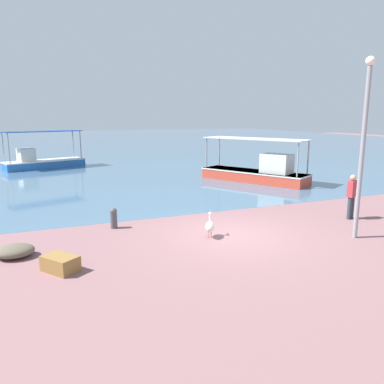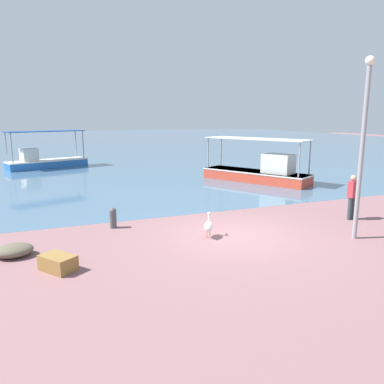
{
  "view_description": "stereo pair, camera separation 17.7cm",
  "coord_description": "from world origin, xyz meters",
  "px_view_note": "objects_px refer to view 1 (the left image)",
  "views": [
    {
      "loc": [
        -5.67,
        -10.32,
        3.83
      ],
      "look_at": [
        -0.07,
        3.43,
        0.81
      ],
      "focal_mm": 35.0,
      "sensor_mm": 36.0,
      "label": 1
    },
    {
      "loc": [
        -5.5,
        -10.38,
        3.83
      ],
      "look_at": [
        -0.07,
        3.43,
        0.81
      ],
      "focal_mm": 35.0,
      "sensor_mm": 36.0,
      "label": 2
    }
  ],
  "objects_px": {
    "net_pile": "(15,251)",
    "fishing_boat_far_left": "(42,160)",
    "mooring_bollard": "(114,217)",
    "fisherman_standing": "(352,195)",
    "cargo_crate": "(60,263)",
    "pelican": "(210,226)",
    "fishing_boat_outer": "(258,171)",
    "lamp_post": "(363,139)"
  },
  "relations": [
    {
      "from": "cargo_crate",
      "to": "net_pile",
      "type": "bearing_deg",
      "value": 126.97
    },
    {
      "from": "pelican",
      "to": "mooring_bollard",
      "type": "distance_m",
      "value": 3.44
    },
    {
      "from": "mooring_bollard",
      "to": "cargo_crate",
      "type": "xyz_separation_m",
      "value": [
        -1.94,
        -3.19,
        -0.19
      ]
    },
    {
      "from": "net_pile",
      "to": "fishing_boat_far_left",
      "type": "bearing_deg",
      "value": 87.14
    },
    {
      "from": "fishing_boat_outer",
      "to": "cargo_crate",
      "type": "xyz_separation_m",
      "value": [
        -11.61,
        -9.36,
        -0.44
      ]
    },
    {
      "from": "fishing_boat_outer",
      "to": "fisherman_standing",
      "type": "relative_size",
      "value": 3.87
    },
    {
      "from": "fishing_boat_far_left",
      "to": "fishing_boat_outer",
      "type": "relative_size",
      "value": 0.92
    },
    {
      "from": "mooring_bollard",
      "to": "pelican",
      "type": "bearing_deg",
      "value": -39.18
    },
    {
      "from": "pelican",
      "to": "fisherman_standing",
      "type": "height_order",
      "value": "fisherman_standing"
    },
    {
      "from": "pelican",
      "to": "fisherman_standing",
      "type": "distance_m",
      "value": 5.89
    },
    {
      "from": "fishing_boat_outer",
      "to": "net_pile",
      "type": "xyz_separation_m",
      "value": [
        -12.72,
        -7.89,
        -0.46
      ]
    },
    {
      "from": "fishing_boat_outer",
      "to": "net_pile",
      "type": "distance_m",
      "value": 14.97
    },
    {
      "from": "fishing_boat_outer",
      "to": "pelican",
      "type": "xyz_separation_m",
      "value": [
        -7.01,
        -8.34,
        -0.26
      ]
    },
    {
      "from": "fishing_boat_far_left",
      "to": "fishing_boat_outer",
      "type": "bearing_deg",
      "value": -43.65
    },
    {
      "from": "pelican",
      "to": "fisherman_standing",
      "type": "bearing_deg",
      "value": 0.02
    },
    {
      "from": "pelican",
      "to": "mooring_bollard",
      "type": "height_order",
      "value": "pelican"
    },
    {
      "from": "fishing_boat_far_left",
      "to": "fisherman_standing",
      "type": "distance_m",
      "value": 22.27
    },
    {
      "from": "lamp_post",
      "to": "mooring_bollard",
      "type": "height_order",
      "value": "lamp_post"
    },
    {
      "from": "fisherman_standing",
      "to": "cargo_crate",
      "type": "distance_m",
      "value": 10.55
    },
    {
      "from": "net_pile",
      "to": "cargo_crate",
      "type": "distance_m",
      "value": 1.84
    },
    {
      "from": "net_pile",
      "to": "cargo_crate",
      "type": "height_order",
      "value": "cargo_crate"
    },
    {
      "from": "lamp_post",
      "to": "cargo_crate",
      "type": "relative_size",
      "value": 6.25
    },
    {
      "from": "fishing_boat_far_left",
      "to": "lamp_post",
      "type": "xyz_separation_m",
      "value": [
        9.06,
        -21.36,
        2.54
      ]
    },
    {
      "from": "fishing_boat_far_left",
      "to": "net_pile",
      "type": "distance_m",
      "value": 19.14
    },
    {
      "from": "fisherman_standing",
      "to": "net_pile",
      "type": "xyz_separation_m",
      "value": [
        -11.58,
        0.45,
        -0.73
      ]
    },
    {
      "from": "fisherman_standing",
      "to": "cargo_crate",
      "type": "relative_size",
      "value": 1.9
    },
    {
      "from": "fisherman_standing",
      "to": "pelican",
      "type": "bearing_deg",
      "value": -179.98
    },
    {
      "from": "pelican",
      "to": "net_pile",
      "type": "distance_m",
      "value": 5.73
    },
    {
      "from": "net_pile",
      "to": "mooring_bollard",
      "type": "bearing_deg",
      "value": 29.41
    },
    {
      "from": "lamp_post",
      "to": "fisherman_standing",
      "type": "bearing_deg",
      "value": 48.77
    },
    {
      "from": "mooring_bollard",
      "to": "cargo_crate",
      "type": "distance_m",
      "value": 3.74
    },
    {
      "from": "cargo_crate",
      "to": "mooring_bollard",
      "type": "bearing_deg",
      "value": 58.72
    },
    {
      "from": "fishing_boat_outer",
      "to": "fisherman_standing",
      "type": "xyz_separation_m",
      "value": [
        -1.14,
        -8.34,
        0.27
      ]
    },
    {
      "from": "fisherman_standing",
      "to": "cargo_crate",
      "type": "xyz_separation_m",
      "value": [
        -10.47,
        -1.02,
        -0.71
      ]
    },
    {
      "from": "lamp_post",
      "to": "cargo_crate",
      "type": "height_order",
      "value": "lamp_post"
    },
    {
      "from": "fishing_boat_outer",
      "to": "mooring_bollard",
      "type": "distance_m",
      "value": 11.48
    },
    {
      "from": "fishing_boat_outer",
      "to": "pelican",
      "type": "bearing_deg",
      "value": -130.04
    },
    {
      "from": "lamp_post",
      "to": "mooring_bollard",
      "type": "xyz_separation_m",
      "value": [
        -6.97,
        3.96,
        -2.75
      ]
    },
    {
      "from": "net_pile",
      "to": "fisherman_standing",
      "type": "bearing_deg",
      "value": -2.24
    },
    {
      "from": "lamp_post",
      "to": "mooring_bollard",
      "type": "relative_size",
      "value": 7.69
    },
    {
      "from": "fishing_boat_far_left",
      "to": "mooring_bollard",
      "type": "distance_m",
      "value": 17.52
    },
    {
      "from": "mooring_bollard",
      "to": "fisherman_standing",
      "type": "distance_m",
      "value": 8.82
    }
  ]
}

